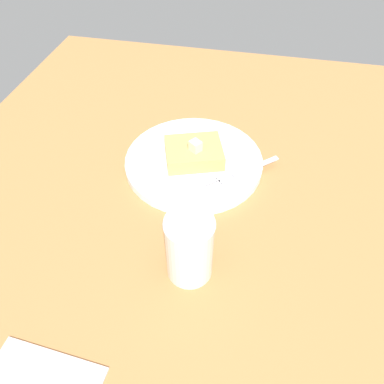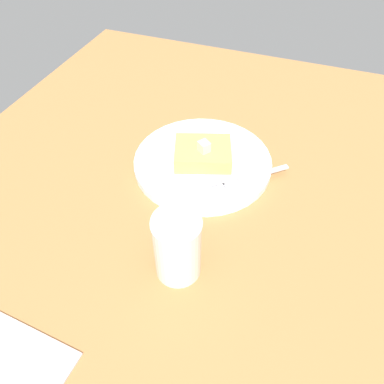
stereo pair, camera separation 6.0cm
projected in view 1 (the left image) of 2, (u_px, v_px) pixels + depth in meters
The scene contains 6 objects.
table_surface at pixel (222, 197), 66.50cm from camera, with size 107.60×107.60×2.30cm, color #A8713F.
plate at pixel (194, 161), 70.14cm from camera, with size 25.62×25.62×1.54cm.
toast_slice_center at pixel (194, 153), 68.67cm from camera, with size 8.37×10.25×2.79cm, color tan.
butter_pat_primary at pixel (195, 146), 66.34cm from camera, with size 1.92×1.73×1.92cm, color beige.
fork at pixel (237, 174), 66.47cm from camera, with size 11.67×12.94×0.36cm.
syrup_jar at pixel (190, 250), 51.26cm from camera, with size 6.81×6.81×11.12cm.
Camera 1 is at (-45.35, -4.01, 49.93)cm, focal length 35.00 mm.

